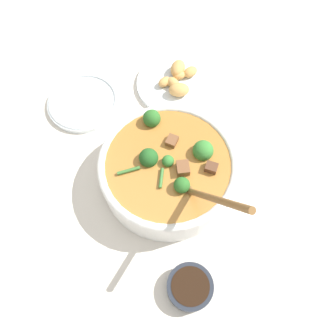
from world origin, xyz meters
name	(u,v)px	position (x,y,z in m)	size (l,w,h in m)	color
ground_plane	(168,179)	(0.00, 0.00, 0.00)	(4.00, 4.00, 0.00)	silver
stew_bowl	(168,169)	(0.00, 0.00, 0.05)	(0.30, 0.29, 0.27)	white
condiment_bowl	(190,287)	(-0.23, -0.08, 0.02)	(0.09, 0.09, 0.03)	#232833
empty_plate	(83,102)	(0.17, 0.25, 0.01)	(0.18, 0.18, 0.02)	white
food_plate	(177,82)	(0.27, 0.02, 0.01)	(0.21, 0.21, 0.04)	white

